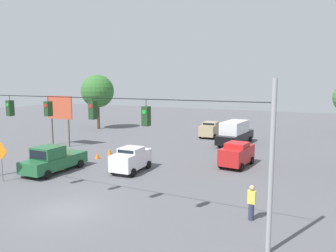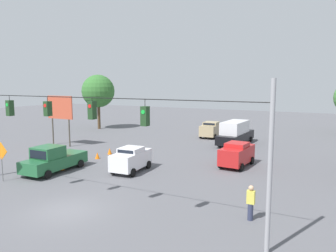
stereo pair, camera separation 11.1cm
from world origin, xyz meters
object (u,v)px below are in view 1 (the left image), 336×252
(traffic_cone_second, at_px, (62,166))
(traffic_cone_third, at_px, (79,160))
(overhead_signal_span, at_px, (71,130))
(sedan_tan_withflow_deep, at_px, (211,129))
(sedan_red_oncoming_far, at_px, (237,154))
(traffic_cone_fourth, at_px, (97,156))
(sedan_white_withflow_mid, at_px, (131,159))
(pickup_truck_green_parked_shoulder, at_px, (53,160))
(roadside_billboard, at_px, (60,111))
(pedestrian, at_px, (252,202))
(traffic_cone_fifth, at_px, (109,151))
(work_zone_sign, at_px, (1,154))
(box_truck_black_oncoming_deep, at_px, (235,133))
(traffic_cone_nearest, at_px, (36,173))
(tree_horizon_right, at_px, (98,91))

(traffic_cone_second, relative_size, traffic_cone_third, 1.00)
(overhead_signal_span, xyz_separation_m, sedan_tan_withflow_deep, (1.43, -26.42, -3.43))
(sedan_red_oncoming_far, height_order, sedan_tan_withflow_deep, sedan_red_oncoming_far)
(sedan_red_oncoming_far, height_order, traffic_cone_fourth, sedan_red_oncoming_far)
(sedan_white_withflow_mid, height_order, pickup_truck_green_parked_shoulder, pickup_truck_green_parked_shoulder)
(roadside_billboard, height_order, pedestrian, roadside_billboard)
(traffic_cone_fourth, bearing_deg, traffic_cone_third, 85.89)
(traffic_cone_fifth, bearing_deg, traffic_cone_second, 91.48)
(sedan_tan_withflow_deep, xyz_separation_m, work_zone_sign, (6.64, 24.91, 0.95))
(work_zone_sign, bearing_deg, box_truck_black_oncoming_deep, -116.72)
(traffic_cone_nearest, distance_m, traffic_cone_third, 4.49)
(pickup_truck_green_parked_shoulder, height_order, pedestrian, pickup_truck_green_parked_shoulder)
(overhead_signal_span, distance_m, sedan_red_oncoming_far, 14.92)
(sedan_tan_withflow_deep, relative_size, roadside_billboard, 0.78)
(traffic_cone_second, relative_size, work_zone_sign, 0.21)
(work_zone_sign, bearing_deg, traffic_cone_fourth, -99.50)
(sedan_red_oncoming_far, distance_m, traffic_cone_fifth, 12.47)
(box_truck_black_oncoming_deep, distance_m, traffic_cone_fourth, 15.91)
(box_truck_black_oncoming_deep, distance_m, sedan_tan_withflow_deep, 5.42)
(overhead_signal_span, height_order, pedestrian, overhead_signal_span)
(traffic_cone_nearest, bearing_deg, sedan_tan_withflow_deep, -103.28)
(traffic_cone_fourth, distance_m, tree_horizon_right, 20.94)
(roadside_billboard, bearing_deg, traffic_cone_second, 135.37)
(pickup_truck_green_parked_shoulder, height_order, traffic_cone_third, pickup_truck_green_parked_shoulder)
(tree_horizon_right, bearing_deg, pickup_truck_green_parked_shoulder, 120.87)
(box_truck_black_oncoming_deep, distance_m, traffic_cone_third, 17.85)
(sedan_red_oncoming_far, bearing_deg, tree_horizon_right, -26.71)
(overhead_signal_span, distance_m, pickup_truck_green_parked_shoulder, 9.13)
(sedan_red_oncoming_far, distance_m, traffic_cone_fourth, 12.66)
(overhead_signal_span, relative_size, traffic_cone_nearest, 35.16)
(sedan_red_oncoming_far, xyz_separation_m, pickup_truck_green_parked_shoulder, (12.37, 8.39, -0.07))
(pickup_truck_green_parked_shoulder, relative_size, work_zone_sign, 1.97)
(traffic_cone_third, bearing_deg, traffic_cone_nearest, 89.05)
(box_truck_black_oncoming_deep, height_order, traffic_cone_fifth, box_truck_black_oncoming_deep)
(traffic_cone_third, bearing_deg, roadside_billboard, -35.64)
(overhead_signal_span, distance_m, tree_horizon_right, 32.33)
(pedestrian, bearing_deg, pickup_truck_green_parked_shoulder, -7.31)
(box_truck_black_oncoming_deep, relative_size, sedan_tan_withflow_deep, 1.65)
(sedan_tan_withflow_deep, bearing_deg, traffic_cone_second, 75.87)
(sedan_red_oncoming_far, bearing_deg, pedestrian, 109.19)
(sedan_white_withflow_mid, xyz_separation_m, sedan_red_oncoming_far, (-7.00, -5.44, 0.04))
(box_truck_black_oncoming_deep, height_order, pedestrian, box_truck_black_oncoming_deep)
(pickup_truck_green_parked_shoulder, distance_m, traffic_cone_second, 0.98)
(roadside_billboard, bearing_deg, traffic_cone_third, 144.36)
(overhead_signal_span, distance_m, box_truck_black_oncoming_deep, 23.34)
(sedan_white_withflow_mid, bearing_deg, traffic_cone_fifth, -38.29)
(traffic_cone_nearest, bearing_deg, traffic_cone_fifth, -90.33)
(work_zone_sign, bearing_deg, traffic_cone_nearest, -122.44)
(pedestrian, bearing_deg, roadside_billboard, -23.70)
(overhead_signal_span, xyz_separation_m, work_zone_sign, (8.07, -1.51, -2.48))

